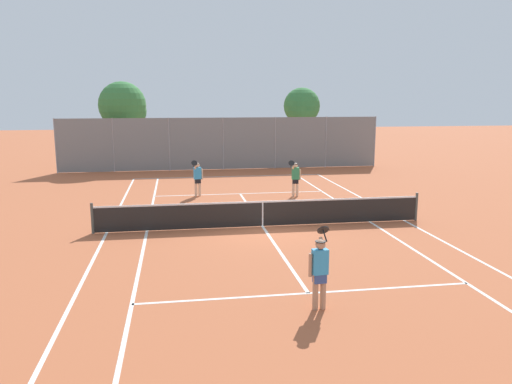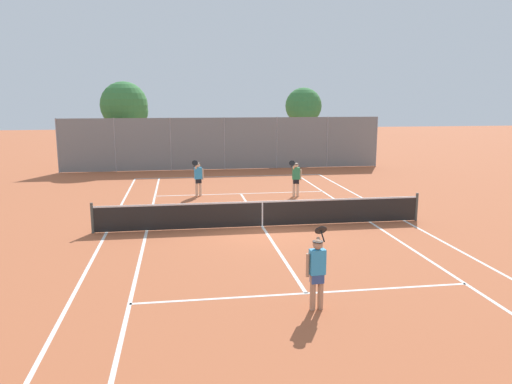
{
  "view_description": "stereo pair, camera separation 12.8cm",
  "coord_description": "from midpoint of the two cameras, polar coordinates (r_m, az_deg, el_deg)",
  "views": [
    {
      "loc": [
        -3.03,
        -17.35,
        4.61
      ],
      "look_at": [
        -0.0,
        1.5,
        1.0
      ],
      "focal_mm": 35.0,
      "sensor_mm": 36.0,
      "label": 1
    },
    {
      "loc": [
        -2.91,
        -17.37,
        4.61
      ],
      "look_at": [
        -0.0,
        1.5,
        1.0
      ],
      "focal_mm": 35.0,
      "sensor_mm": 36.0,
      "label": 2
    }
  ],
  "objects": [
    {
      "name": "loose_tennis_ball_0",
      "position": [
        18.4,
        -12.74,
        -3.97
      ],
      "size": [
        0.07,
        0.07,
        0.07
      ],
      "primitive_type": "sphere",
      "color": "#D1DB33",
      "rests_on": "ground"
    },
    {
      "name": "tree_behind_left",
      "position": [
        34.74,
        -14.93,
        9.36
      ],
      "size": [
        3.12,
        3.12,
        5.69
      ],
      "color": "brown",
      "rests_on": "ground"
    },
    {
      "name": "back_fence",
      "position": [
        32.6,
        -3.89,
        5.55
      ],
      "size": [
        20.83,
        0.08,
        3.38
      ],
      "color": "gray",
      "rests_on": "ground"
    },
    {
      "name": "player_near_side",
      "position": [
        11.11,
        6.95,
        -8.73
      ],
      "size": [
        0.63,
        0.76,
        1.77
      ],
      "color": "tan",
      "rests_on": "ground"
    },
    {
      "name": "tree_behind_right",
      "position": [
        37.11,
        5.08,
        9.64
      ],
      "size": [
        2.64,
        2.64,
        5.36
      ],
      "color": "brown",
      "rests_on": "ground"
    },
    {
      "name": "ground_plane",
      "position": [
        18.21,
        0.56,
        -3.96
      ],
      "size": [
        120.0,
        120.0,
        0.0
      ],
      "primitive_type": "plane",
      "color": "#B25B38"
    },
    {
      "name": "loose_tennis_ball_1",
      "position": [
        13.51,
        6.22,
        -9.17
      ],
      "size": [
        0.07,
        0.07,
        0.07
      ],
      "primitive_type": "sphere",
      "color": "#D1DB33",
      "rests_on": "ground"
    },
    {
      "name": "court_line_markings",
      "position": [
        18.21,
        0.56,
        -3.95
      ],
      "size": [
        11.1,
        23.9,
        0.01
      ],
      "color": "silver",
      "rests_on": "ground"
    },
    {
      "name": "player_far_left",
      "position": [
        23.81,
        -6.85,
        1.73
      ],
      "size": [
        0.57,
        0.82,
        1.77
      ],
      "color": "beige",
      "rests_on": "ground"
    },
    {
      "name": "player_far_right",
      "position": [
        23.63,
        4.37,
        1.71
      ],
      "size": [
        0.72,
        0.72,
        1.77
      ],
      "color": "beige",
      "rests_on": "ground"
    },
    {
      "name": "tennis_net",
      "position": [
        18.08,
        0.56,
        -2.4
      ],
      "size": [
        12.0,
        0.1,
        1.07
      ],
      "color": "#474C47",
      "rests_on": "ground"
    }
  ]
}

